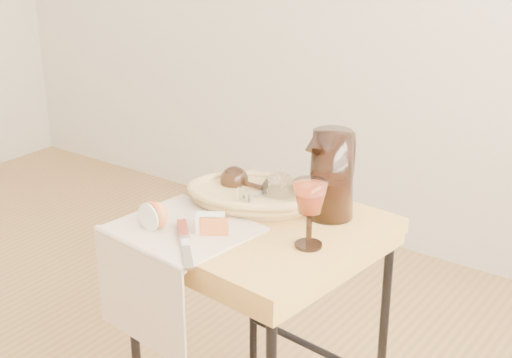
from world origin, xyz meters
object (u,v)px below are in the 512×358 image
Objects in this scene: tea_towel at (183,229)px; apple_half at (156,214)px; goblet_lying_b at (264,192)px; wine_goblet at (309,214)px; table_knife at (185,241)px; bread_basket at (254,197)px; goblet_lying_a at (248,184)px; side_table at (261,338)px; pitcher at (331,174)px.

apple_half reaches higher than tea_towel.
goblet_lying_b is 0.21m from wine_goblet.
wine_goblet is (0.29, 0.10, 0.08)m from tea_towel.
table_knife reaches higher than tea_towel.
wine_goblet reaches higher than bread_basket.
table_knife is at bearing -6.59° from apple_half.
wine_goblet is 0.71× the size of table_knife.
tea_towel is at bearing 43.36° from apple_half.
goblet_lying_a is at bearing 90.01° from tea_towel.
tea_towel is at bearing -160.92° from wine_goblet.
apple_half reaches higher than side_table.
tea_towel is 4.14× the size of apple_half.
tea_towel is 0.38m from pitcher.
bread_basket is at bearing 91.46° from goblet_lying_b.
goblet_lying_a is 0.54× the size of table_knife.
apple_half is at bearing 72.51° from goblet_lying_a.
bread_basket is 1.91× the size of wine_goblet.
apple_half is at bearing -157.84° from pitcher.
table_knife is at bearing -164.56° from goblet_lying_b.
apple_half is (-0.08, -0.26, -0.01)m from goblet_lying_a.
apple_half is (-0.34, -0.14, -0.04)m from wine_goblet.
wine_goblet reaches higher than apple_half.
pitcher is at bearing 104.96° from wine_goblet.
apple_half is at bearing -158.00° from wine_goblet.
bread_basket is 0.22m from pitcher.
wine_goblet is 0.29m from table_knife.
tea_towel is 1.37× the size of table_knife.
goblet_lying_a is 0.47× the size of pitcher.
tea_towel is at bearing -156.02° from pitcher.
bread_basket is 0.28m from table_knife.
goblet_lying_b reaches higher than table_knife.
side_table is at bearing -155.59° from pitcher.
wine_goblet reaches higher than table_knife.
goblet_lying_a is 0.27m from apple_half.
wine_goblet is at bearing 153.33° from goblet_lying_a.
side_table is at bearing 165.77° from wine_goblet.
wine_goblet is (0.16, -0.04, 0.41)m from side_table.
bread_basket is 0.06m from goblet_lying_b.
pitcher is at bearing 55.20° from tea_towel.
goblet_lying_b is 0.87× the size of wine_goblet.
wine_goblet is 2.16× the size of apple_half.
goblet_lying_b is 0.26m from table_knife.
goblet_lying_b reaches higher than tea_towel.
goblet_lying_a reaches higher than table_knife.
pitcher is 3.51× the size of apple_half.
table_knife is (-0.04, -0.26, -0.04)m from goblet_lying_b.
table_knife is (0.04, -0.29, -0.03)m from goblet_lying_a.
goblet_lying_b is at bearing 69.80° from tea_towel.
tea_towel is at bearing 82.29° from goblet_lying_a.
side_table is 0.40m from goblet_lying_a.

